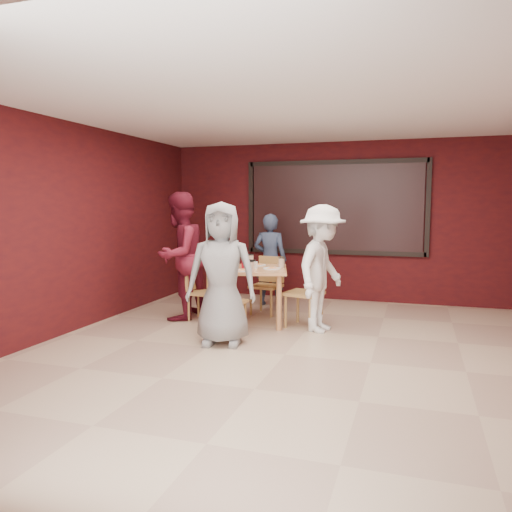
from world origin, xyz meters
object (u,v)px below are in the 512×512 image
(diner_back, at_px, (270,260))
(dining_table, at_px, (251,275))
(diner_left, at_px, (180,256))
(diner_front, at_px, (222,274))
(chair_left, at_px, (199,289))
(chair_right, at_px, (309,289))
(chair_front, at_px, (226,298))
(chair_back, at_px, (268,282))
(diner_right, at_px, (322,268))

(diner_back, bearing_deg, dining_table, 92.82)
(diner_left, bearing_deg, diner_front, 52.64)
(chair_left, bearing_deg, diner_front, -53.95)
(chair_right, xyz_separation_m, diner_back, (-0.94, 1.30, 0.23))
(chair_left, height_order, diner_front, diner_front)
(chair_front, relative_size, diner_back, 0.55)
(chair_back, distance_m, diner_left, 1.45)
(diner_front, height_order, diner_left, diner_left)
(diner_front, relative_size, diner_right, 1.02)
(chair_front, relative_size, chair_back, 0.97)
(chair_left, height_order, diner_right, diner_right)
(dining_table, bearing_deg, chair_back, 85.71)
(chair_left, distance_m, diner_right, 1.91)
(chair_front, distance_m, diner_front, 0.57)
(chair_left, xyz_separation_m, diner_left, (-0.29, -0.03, 0.48))
(diner_front, relative_size, diner_left, 0.92)
(dining_table, bearing_deg, chair_left, -178.61)
(diner_left, relative_size, diner_right, 1.11)
(chair_right, bearing_deg, diner_right, -32.39)
(diner_back, bearing_deg, diner_right, 127.71)
(chair_front, distance_m, chair_right, 1.20)
(chair_front, height_order, chair_right, chair_right)
(chair_right, height_order, diner_left, diner_left)
(chair_back, bearing_deg, diner_left, -146.74)
(chair_right, bearing_deg, chair_front, -143.40)
(chair_front, bearing_deg, chair_back, 83.80)
(chair_back, xyz_separation_m, diner_back, (-0.14, 0.59, 0.27))
(dining_table, height_order, chair_right, chair_right)
(chair_back, relative_size, diner_back, 0.57)
(dining_table, relative_size, chair_back, 1.40)
(diner_back, bearing_deg, diner_front, 91.24)
(diner_back, bearing_deg, chair_back, 102.30)
(dining_table, relative_size, diner_front, 0.72)
(chair_front, bearing_deg, diner_left, 145.82)
(chair_back, relative_size, chair_left, 1.09)
(dining_table, relative_size, chair_left, 1.53)
(diner_front, xyz_separation_m, diner_right, (1.05, 1.00, -0.02))
(dining_table, height_order, diner_front, diner_front)
(diner_front, bearing_deg, chair_left, 114.83)
(diner_front, bearing_deg, dining_table, 79.21)
(dining_table, relative_size, chair_front, 1.45)
(chair_back, height_order, diner_front, diner_front)
(chair_front, bearing_deg, dining_table, 81.97)
(dining_table, xyz_separation_m, diner_right, (1.06, -0.14, 0.15))
(diner_left, bearing_deg, chair_right, 98.19)
(chair_right, bearing_deg, diner_back, 125.96)
(dining_table, bearing_deg, diner_right, -7.54)
(diner_back, bearing_deg, chair_right, 124.99)
(dining_table, height_order, chair_back, dining_table)
(chair_front, bearing_deg, diner_back, 89.50)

